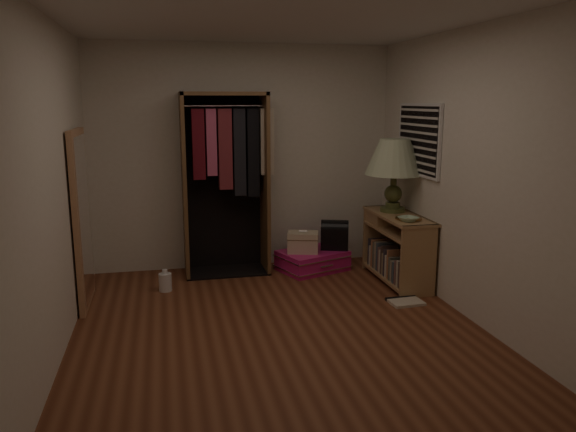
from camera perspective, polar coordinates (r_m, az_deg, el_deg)
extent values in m
plane|color=brown|center=(5.02, -1.01, -11.31)|extent=(4.00, 4.00, 0.00)
cube|color=silver|center=(6.62, -4.53, 5.92)|extent=(3.50, 0.02, 2.60)
cube|color=silver|center=(2.77, 7.23, -2.18)|extent=(3.50, 0.02, 2.60)
cube|color=silver|center=(5.30, 17.87, 3.96)|extent=(0.02, 4.00, 2.60)
cube|color=silver|center=(4.65, -22.73, 2.62)|extent=(0.02, 4.00, 2.60)
cube|color=silver|center=(4.66, -1.13, 19.57)|extent=(3.50, 4.00, 0.01)
cube|color=white|center=(6.14, 13.15, 7.55)|extent=(0.03, 0.96, 0.76)
cube|color=black|center=(6.14, 13.14, 7.55)|extent=(0.03, 0.90, 0.70)
cube|color=silver|center=(6.16, 12.86, 4.67)|extent=(0.01, 0.88, 0.02)
cube|color=silver|center=(6.15, 12.89, 5.39)|extent=(0.01, 0.88, 0.02)
cube|color=silver|center=(6.15, 12.93, 6.11)|extent=(0.01, 0.88, 0.02)
cube|color=silver|center=(6.14, 12.96, 6.83)|extent=(0.01, 0.88, 0.02)
cube|color=silver|center=(6.14, 12.99, 7.55)|extent=(0.01, 0.88, 0.02)
cube|color=silver|center=(6.13, 13.03, 8.28)|extent=(0.01, 0.88, 0.02)
cube|color=silver|center=(6.13, 13.06, 9.00)|extent=(0.01, 0.88, 0.02)
cube|color=silver|center=(6.12, 13.09, 9.73)|extent=(0.01, 0.88, 0.02)
cube|color=silver|center=(6.12, 13.13, 10.46)|extent=(0.01, 0.88, 0.02)
cube|color=#A1784E|center=(5.79, 13.19, -4.53)|extent=(0.40, 0.03, 0.75)
cube|color=#A1784E|center=(6.73, 9.27, -2.10)|extent=(0.40, 0.03, 0.75)
cube|color=#A1784E|center=(6.34, 10.97, -5.98)|extent=(0.40, 1.04, 0.03)
cube|color=#A1784E|center=(6.21, 11.15, -1.49)|extent=(0.40, 1.04, 0.03)
cube|color=#A1784E|center=(6.17, 11.21, 0.01)|extent=(0.42, 1.12, 0.03)
cube|color=brown|center=(6.33, 12.66, -3.11)|extent=(0.02, 1.10, 0.75)
cube|color=#A1784E|center=(6.48, 9.93, -0.20)|extent=(0.36, 0.38, 0.13)
cube|color=gray|center=(5.85, 12.05, -6.23)|extent=(0.16, 0.03, 0.22)
cube|color=#4C3833|center=(5.89, 11.98, -5.98)|extent=(0.18, 0.03, 0.25)
cube|color=#B7AD99|center=(5.93, 11.87, -5.72)|extent=(0.20, 0.04, 0.27)
cube|color=brown|center=(5.98, 11.71, -5.63)|extent=(0.21, 0.04, 0.26)
cube|color=#3F4C59|center=(6.03, 11.27, -5.63)|extent=(0.16, 0.04, 0.23)
cube|color=gray|center=(6.07, 11.02, -5.49)|extent=(0.15, 0.04, 0.23)
cube|color=#59594C|center=(6.11, 10.92, -5.27)|extent=(0.17, 0.04, 0.25)
cube|color=#B2724C|center=(6.15, 10.80, -4.83)|extent=(0.18, 0.03, 0.32)
cube|color=beige|center=(6.20, 10.51, -5.02)|extent=(0.16, 0.04, 0.25)
cube|color=#332D38|center=(6.24, 10.51, -4.69)|extent=(0.19, 0.03, 0.30)
cube|color=gray|center=(6.29, 10.34, -4.80)|extent=(0.19, 0.04, 0.24)
cube|color=#4C3833|center=(6.31, 10.21, -4.38)|extent=(0.20, 0.03, 0.32)
cube|color=#B7AD99|center=(6.36, 10.07, -4.52)|extent=(0.20, 0.04, 0.26)
cube|color=brown|center=(6.39, 9.81, -4.34)|extent=(0.17, 0.03, 0.28)
cube|color=#3F4C59|center=(6.43, 9.79, -4.07)|extent=(0.20, 0.04, 0.32)
cube|color=gray|center=(6.46, 9.42, -3.97)|extent=(0.15, 0.05, 0.32)
cube|color=#59594C|center=(6.52, 9.35, -3.92)|extent=(0.17, 0.05, 0.30)
cube|color=#B2724C|center=(6.57, 9.24, -3.72)|extent=(0.19, 0.04, 0.32)
cube|color=beige|center=(6.63, 9.16, -3.93)|extent=(0.22, 0.04, 0.23)
cube|color=#332D38|center=(6.65, 8.80, -3.54)|extent=(0.16, 0.03, 0.31)
cube|color=brown|center=(6.34, -10.49, 3.00)|extent=(0.04, 0.50, 2.05)
cube|color=brown|center=(6.44, -2.36, 3.31)|extent=(0.04, 0.50, 2.05)
cube|color=brown|center=(6.30, -6.60, 12.24)|extent=(0.95, 0.50, 0.04)
cube|color=black|center=(6.60, -6.62, 3.46)|extent=(0.95, 0.02, 2.05)
cube|color=black|center=(6.60, -6.19, -5.58)|extent=(0.95, 0.50, 0.02)
cylinder|color=white|center=(6.30, -6.58, 11.06)|extent=(0.87, 0.02, 0.02)
cube|color=#590F19|center=(6.28, -9.10, 7.21)|extent=(0.14, 0.14, 0.77)
cube|color=#BF4C72|center=(6.29, -7.80, 7.42)|extent=(0.11, 0.12, 0.73)
cube|color=maroon|center=(6.31, -6.42, 6.76)|extent=(0.15, 0.14, 0.89)
cube|color=black|center=(6.33, -4.96, 6.45)|extent=(0.13, 0.10, 0.96)
cube|color=black|center=(6.35, -3.61, 6.42)|extent=(0.13, 0.14, 0.98)
cube|color=beige|center=(6.37, -2.19, 7.56)|extent=(0.15, 0.14, 0.73)
cube|color=#B27C56|center=(5.69, -20.23, -0.29)|extent=(0.05, 0.80, 1.70)
cube|color=white|center=(5.69, -19.94, -0.28)|extent=(0.01, 0.68, 1.58)
cube|color=#D01973|center=(6.61, 2.51, -4.53)|extent=(0.88, 0.75, 0.23)
cube|color=white|center=(6.63, 2.50, -5.06)|extent=(0.90, 0.78, 0.01)
cube|color=white|center=(6.59, 2.51, -4.00)|extent=(0.90, 0.78, 0.01)
cylinder|color=white|center=(6.40, 3.94, -5.10)|extent=(0.17, 0.08, 0.02)
cube|color=#C4B496|center=(6.49, 1.53, -2.67)|extent=(0.40, 0.33, 0.24)
cube|color=brown|center=(6.48, 1.53, -2.24)|extent=(0.41, 0.33, 0.01)
cylinder|color=white|center=(6.46, 1.54, -1.56)|extent=(0.10, 0.04, 0.02)
cube|color=black|center=(6.66, 4.76, -2.32)|extent=(0.37, 0.30, 0.25)
cylinder|color=black|center=(6.63, 4.78, -1.29)|extent=(0.37, 0.30, 0.21)
cylinder|color=#434D25|center=(6.33, 10.57, 0.66)|extent=(0.35, 0.35, 0.05)
cylinder|color=#434D25|center=(6.32, 10.58, 1.12)|extent=(0.20, 0.20, 0.06)
sphere|color=#434D25|center=(6.30, 10.63, 2.25)|extent=(0.25, 0.25, 0.19)
cylinder|color=#434D25|center=(6.27, 10.68, 3.64)|extent=(0.09, 0.09, 0.11)
cone|color=beige|center=(6.24, 10.77, 5.92)|extent=(0.81, 0.81, 0.39)
cone|color=beige|center=(6.24, 10.77, 5.92)|extent=(0.72, 0.72, 0.37)
cylinder|color=olive|center=(5.95, 12.14, -0.24)|extent=(0.35, 0.35, 0.02)
imported|color=#AFD2AF|center=(5.84, 12.12, -0.31)|extent=(0.25, 0.25, 0.05)
cylinder|color=white|center=(6.04, -12.36, -6.59)|extent=(0.14, 0.14, 0.19)
cylinder|color=white|center=(6.01, -12.41, -5.53)|extent=(0.06, 0.06, 0.04)
cube|color=beige|center=(5.71, 11.84, -8.52)|extent=(0.34, 0.28, 0.03)
cube|color=black|center=(5.80, 11.34, -8.18)|extent=(0.32, 0.06, 0.03)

